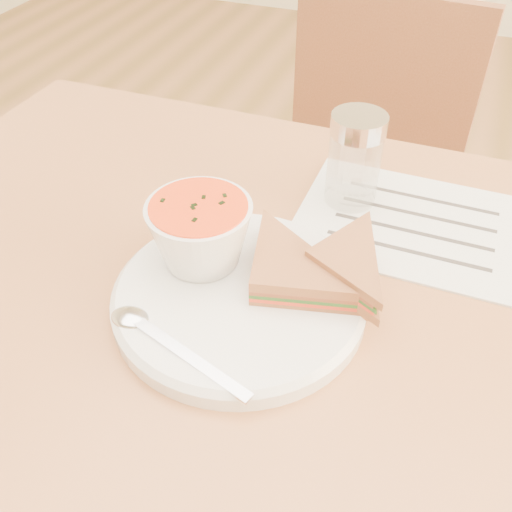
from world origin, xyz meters
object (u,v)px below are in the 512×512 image
at_px(dining_table, 262,474).
at_px(soup_bowl, 201,236).
at_px(condiment_shaker, 354,160).
at_px(chair_far, 341,226).
at_px(plate, 239,298).

height_order(dining_table, soup_bowl, soup_bowl).
bearing_deg(condiment_shaker, soup_bowl, -121.39).
height_order(chair_far, condiment_shaker, condiment_shaker).
bearing_deg(condiment_shaker, dining_table, -102.78).
distance_m(dining_table, condiment_shaker, 0.47).
xyz_separation_m(chair_far, plate, (0.01, -0.57, 0.34)).
xyz_separation_m(plate, condiment_shaker, (0.06, 0.21, 0.05)).
height_order(plate, condiment_shaker, condiment_shaker).
distance_m(soup_bowl, condiment_shaker, 0.21).
relative_size(soup_bowl, condiment_shaker, 0.91).
bearing_deg(condiment_shaker, chair_far, 100.84).
relative_size(dining_table, soup_bowl, 9.57).
distance_m(plate, soup_bowl, 0.07).
height_order(plate, soup_bowl, soup_bowl).
distance_m(chair_far, plate, 0.67).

